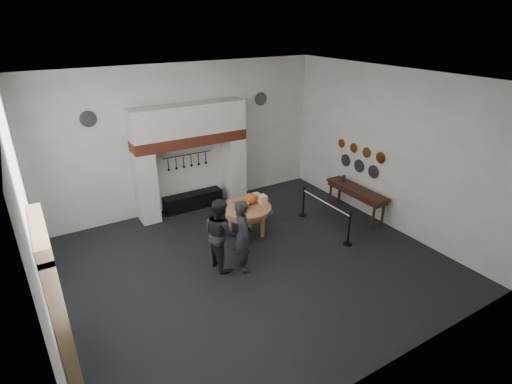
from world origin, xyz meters
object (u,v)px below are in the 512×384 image
iron_range (193,201)px  visitor_far (220,233)px  barrier_post_near (349,230)px  visitor_near (243,236)px  work_table (246,208)px  barrier_post_far (304,202)px  side_table (357,189)px

iron_range → visitor_far: (-0.69, -3.40, 0.66)m
barrier_post_near → visitor_near: bearing=170.7°
work_table → barrier_post_near: bearing=-42.3°
work_table → visitor_near: bearing=-122.3°
work_table → visitor_near: visitor_near is taller
work_table → barrier_post_near: (2.09, -1.90, -0.39)m
work_table → barrier_post_far: barrier_post_far is taller
iron_range → barrier_post_far: 3.54m
work_table → barrier_post_near: size_ratio=1.57×
iron_range → side_table: size_ratio=0.86×
iron_range → visitor_near: size_ratio=1.03×
visitor_near → visitor_far: (-0.40, 0.40, -0.02)m
iron_range → visitor_far: 3.54m
visitor_far → side_table: visitor_far is taller
work_table → barrier_post_far: (2.09, 0.10, -0.39)m
visitor_near → visitor_far: size_ratio=1.02×
side_table → barrier_post_near: same height
visitor_near → side_table: bearing=-71.0°
visitor_far → barrier_post_far: (3.38, 1.11, -0.46)m
visitor_near → barrier_post_near: (2.98, -0.49, -0.47)m
visitor_near → barrier_post_far: visitor_near is taller
visitor_far → barrier_post_far: 3.59m
visitor_near → side_table: visitor_near is taller
visitor_near → barrier_post_far: size_ratio=2.05×
work_table → side_table: bearing=-11.1°
side_table → barrier_post_far: (-1.41, 0.79, -0.42)m
iron_range → work_table: (0.60, -2.39, 0.59)m
side_table → visitor_far: bearing=-176.1°
iron_range → work_table: bearing=-75.9°
side_table → visitor_near: bearing=-170.6°
work_table → iron_range: bearing=104.1°
work_table → visitor_near: size_ratio=0.76×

